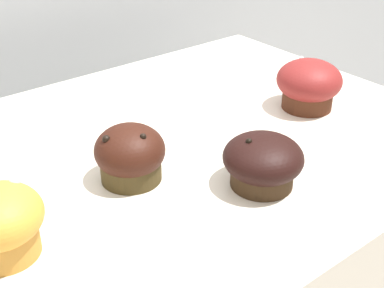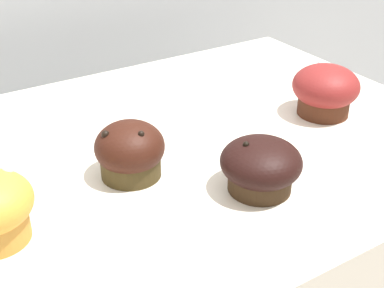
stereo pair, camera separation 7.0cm
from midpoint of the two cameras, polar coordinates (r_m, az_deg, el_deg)
wall_back at (r=1.29m, az=-16.45°, el=9.84°), size 3.20×0.10×1.80m
muffin_back_left at (r=0.90m, az=16.23°, el=5.49°), size 0.11×0.11×0.08m
muffin_back_right at (r=0.71m, az=-3.81°, el=-0.87°), size 0.09×0.09×0.08m
muffin_front_left at (r=0.69m, az=10.28°, el=-2.41°), size 0.10×0.10×0.07m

